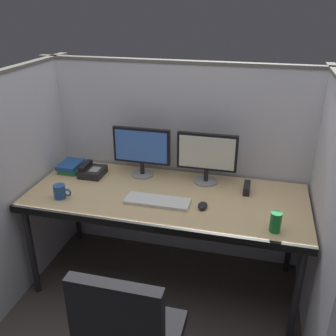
{
  "coord_description": "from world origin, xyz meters",
  "views": [
    {
      "loc": [
        0.57,
        -1.92,
        1.98
      ],
      "look_at": [
        0.0,
        0.35,
        0.92
      ],
      "focal_mm": 40.53,
      "sensor_mm": 36.0,
      "label": 1
    }
  ],
  "objects": [
    {
      "name": "monitor_right",
      "position": [
        0.23,
        0.56,
        0.96
      ],
      "size": [
        0.43,
        0.17,
        0.37
      ],
      "color": "gray",
      "rests_on": "desk"
    },
    {
      "name": "computer_mouse",
      "position": [
        0.27,
        0.19,
        0.76
      ],
      "size": [
        0.06,
        0.1,
        0.04
      ],
      "color": "black",
      "rests_on": "desk"
    },
    {
      "name": "cubicle_partition_left",
      "position": [
        -0.99,
        0.2,
        0.79
      ],
      "size": [
        0.06,
        1.41,
        1.57
      ],
      "color": "silver",
      "rests_on": "ground"
    },
    {
      "name": "red_stapler",
      "position": [
        0.53,
        0.48,
        0.77
      ],
      "size": [
        0.04,
        0.15,
        0.06
      ],
      "primitive_type": "cube",
      "color": "black",
      "rests_on": "desk"
    },
    {
      "name": "book_stack",
      "position": [
        -0.82,
        0.51,
        0.77
      ],
      "size": [
        0.16,
        0.22,
        0.06
      ],
      "color": "#26723F",
      "rests_on": "desk"
    },
    {
      "name": "soda_can",
      "position": [
        0.72,
        0.03,
        0.8
      ],
      "size": [
        0.07,
        0.07,
        0.12
      ],
      "primitive_type": "cylinder",
      "color": "#197233",
      "rests_on": "desk"
    },
    {
      "name": "monitor_left",
      "position": [
        -0.25,
        0.56,
        0.96
      ],
      "size": [
        0.43,
        0.17,
        0.37
      ],
      "color": "gray",
      "rests_on": "desk"
    },
    {
      "name": "desk_phone",
      "position": [
        -0.62,
        0.46,
        0.77
      ],
      "size": [
        0.17,
        0.19,
        0.09
      ],
      "color": "black",
      "rests_on": "desk"
    },
    {
      "name": "keyboard_main",
      "position": [
        -0.03,
        0.18,
        0.75
      ],
      "size": [
        0.43,
        0.15,
        0.02
      ],
      "primitive_type": "cube",
      "color": "silver",
      "rests_on": "desk"
    },
    {
      "name": "ground_plane",
      "position": [
        0.0,
        0.0,
        0.0
      ],
      "size": [
        8.0,
        8.0,
        0.0
      ],
      "primitive_type": "plane",
      "color": "#423D38"
    },
    {
      "name": "cubicle_partition_rear",
      "position": [
        0.0,
        0.74,
        0.79
      ],
      "size": [
        2.21,
        0.06,
        1.57
      ],
      "color": "silver",
      "rests_on": "ground"
    },
    {
      "name": "coffee_mug",
      "position": [
        -0.68,
        0.08,
        0.79
      ],
      "size": [
        0.13,
        0.08,
        0.09
      ],
      "color": "#264C8C",
      "rests_on": "desk"
    },
    {
      "name": "desk",
      "position": [
        0.0,
        0.29,
        0.69
      ],
      "size": [
        1.9,
        0.8,
        0.74
      ],
      "color": "tan",
      "rests_on": "ground"
    },
    {
      "name": "cubicle_partition_right",
      "position": [
        0.99,
        0.2,
        0.79
      ],
      "size": [
        0.06,
        1.41,
        1.57
      ],
      "color": "silver",
      "rests_on": "ground"
    }
  ]
}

